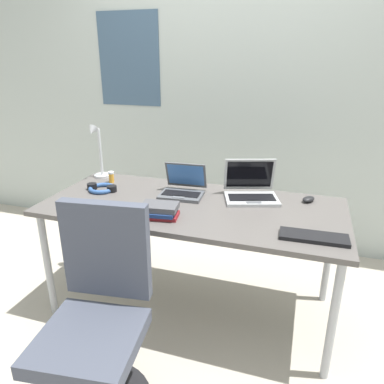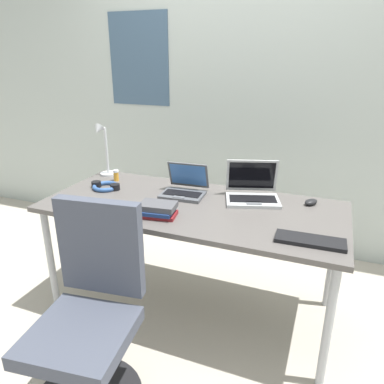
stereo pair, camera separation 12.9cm
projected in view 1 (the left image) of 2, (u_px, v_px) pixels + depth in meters
ground_plane at (192, 305)px, 2.47m from camera, size 12.00×12.00×0.00m
wall_back at (233, 92)px, 2.99m from camera, size 6.00×0.13×2.60m
desk at (192, 213)px, 2.23m from camera, size 1.80×0.80×0.74m
desk_lamp at (98, 152)px, 2.61m from camera, size 0.12×0.18×0.40m
laptop_near_mouse at (251, 191)px, 2.29m from camera, size 0.39×0.36×0.24m
laptop_back_right at (183, 189)px, 2.34m from camera, size 0.29×0.27×0.20m
external_keyboard at (314, 237)px, 1.79m from camera, size 0.33×0.13×0.02m
computer_mouse at (309, 199)px, 2.24m from camera, size 0.10×0.11×0.03m
cell_phone at (86, 209)px, 2.12m from camera, size 0.09×0.15×0.01m
headphones at (102, 188)px, 2.43m from camera, size 0.21×0.18×0.04m
pill_bottle at (111, 177)px, 2.57m from camera, size 0.04×0.04×0.08m
book_stack at (160, 211)px, 2.02m from camera, size 0.22×0.17×0.08m
office_chair at (97, 331)px, 1.68m from camera, size 0.52×0.56×0.97m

